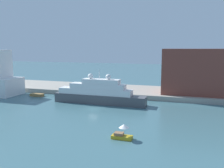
# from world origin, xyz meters

# --- Properties ---
(ground) EXTENTS (400.00, 400.00, 0.00)m
(ground) POSITION_xyz_m (0.00, 0.00, 0.00)
(ground) COLOR #3D6670
(quay_dock) EXTENTS (110.00, 21.38, 1.62)m
(quay_dock) POSITION_xyz_m (0.00, 26.69, 0.81)
(quay_dock) COLOR gray
(quay_dock) RESTS_ON ground
(large_yacht) EXTENTS (29.15, 4.31, 10.66)m
(large_yacht) POSITION_xyz_m (-1.12, 7.02, 3.09)
(large_yacht) COLOR #4C4C51
(large_yacht) RESTS_ON ground
(small_motorboat) EXTENTS (3.94, 1.93, 2.92)m
(small_motorboat) POSITION_xyz_m (13.91, -19.36, 1.12)
(small_motorboat) COLOR #B7991E
(small_motorboat) RESTS_ON ground
(work_barge) EXTENTS (4.84, 1.99, 0.98)m
(work_barge) POSITION_xyz_m (-26.09, 10.72, 0.49)
(work_barge) COLOR olive
(work_barge) RESTS_ON ground
(harbor_building) EXTENTS (21.46, 15.24, 15.25)m
(harbor_building) POSITION_xyz_m (27.46, 26.01, 9.24)
(harbor_building) COLOR brown
(harbor_building) RESTS_ON quay_dock
(parked_car) EXTENTS (3.93, 1.78, 1.50)m
(parked_car) POSITION_xyz_m (-11.57, 23.96, 2.26)
(parked_car) COLOR #1E4C99
(parked_car) RESTS_ON quay_dock
(person_figure) EXTENTS (0.36, 0.36, 1.60)m
(person_figure) POSITION_xyz_m (-7.62, 21.81, 2.35)
(person_figure) COLOR maroon
(person_figure) RESTS_ON quay_dock
(mooring_bollard) EXTENTS (0.51, 0.51, 0.86)m
(mooring_bollard) POSITION_xyz_m (0.66, 17.38, 2.05)
(mooring_bollard) COLOR black
(mooring_bollard) RESTS_ON quay_dock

